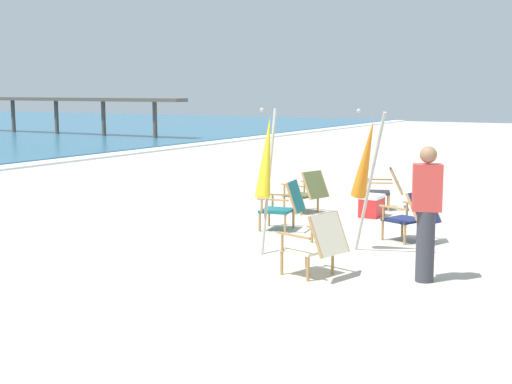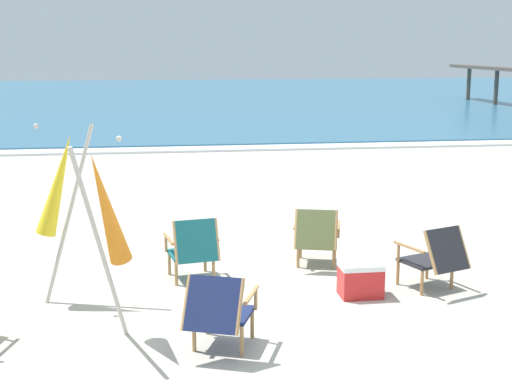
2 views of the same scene
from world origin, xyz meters
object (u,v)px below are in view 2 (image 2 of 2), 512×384
beach_chair_front_left (316,236)px  cooler_box (361,280)px  umbrella_furled_yellow (59,186)px  umbrella_furled_orange (106,211)px  beach_chair_front_right (435,256)px  beach_chair_far_center (219,310)px  beach_chair_mid_center (193,248)px

beach_chair_front_left → cooler_box: beach_chair_front_left is taller
beach_chair_front_left → umbrella_furled_yellow: size_ratio=0.41×
umbrella_furled_orange → umbrella_furled_yellow: 1.39m
beach_chair_front_right → umbrella_furled_orange: 3.95m
beach_chair_front_left → umbrella_furled_orange: size_ratio=0.42×
beach_chair_front_right → beach_chair_far_center: (-2.69, -1.36, -0.00)m
umbrella_furled_orange → beach_chair_front_left: bearing=39.5°
beach_chair_far_center → beach_chair_front_left: (1.51, 2.47, 0.00)m
cooler_box → umbrella_furled_yellow: bearing=174.5°
beach_chair_front_left → beach_chair_mid_center: bearing=-167.1°
beach_chair_far_center → cooler_box: beach_chair_far_center is taller
beach_chair_front_right → beach_chair_far_center: 3.01m
beach_chair_mid_center → cooler_box: size_ratio=1.67×
beach_chair_front_right → umbrella_furled_yellow: (-4.32, 0.27, 0.91)m
beach_chair_front_right → beach_chair_mid_center: (-2.81, 0.73, 0.01)m
beach_chair_far_center → beach_chair_front_left: 2.89m
beach_chair_front_right → beach_chair_mid_center: size_ratio=1.08×
umbrella_furled_yellow → beach_chair_far_center: bearing=-45.0°
beach_chair_front_right → beach_chair_mid_center: beach_chair_mid_center is taller
beach_chair_mid_center → umbrella_furled_yellow: (-1.50, -0.47, 0.91)m
beach_chair_front_right → cooler_box: bearing=-176.3°
beach_chair_mid_center → beach_chair_front_left: size_ratio=0.96×
beach_chair_mid_center → umbrella_furled_orange: (-0.91, -1.72, 0.89)m
beach_chair_far_center → umbrella_furled_yellow: bearing=135.0°
umbrella_furled_orange → cooler_box: umbrella_furled_orange is taller
beach_chair_mid_center → cooler_box: 2.06m
umbrella_furled_orange → cooler_box: size_ratio=4.14×
beach_chair_mid_center → cooler_box: beach_chair_mid_center is taller
beach_chair_front_right → beach_chair_front_left: size_ratio=1.04×
beach_chair_far_center → umbrella_furled_orange: umbrella_furled_orange is taller
beach_chair_front_right → cooler_box: (-0.92, -0.06, -0.22)m
beach_chair_mid_center → beach_chair_front_left: 1.67m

